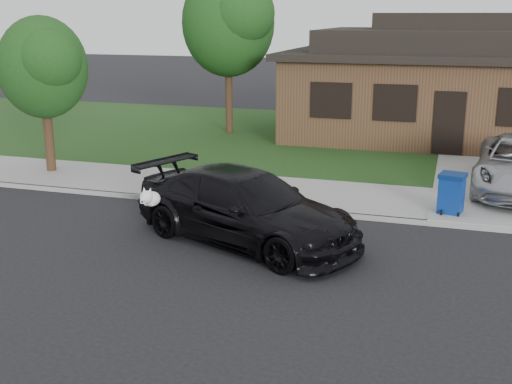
% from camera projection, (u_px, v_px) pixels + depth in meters
% --- Properties ---
extents(ground, '(120.00, 120.00, 0.00)m').
position_uv_depth(ground, '(223.00, 261.00, 12.73)').
color(ground, black).
rests_on(ground, ground).
extents(sidewalk, '(60.00, 3.00, 0.12)m').
position_uv_depth(sidewalk, '(287.00, 193.00, 17.31)').
color(sidewalk, gray).
rests_on(sidewalk, ground).
extents(curb, '(60.00, 0.12, 0.12)m').
position_uv_depth(curb, '(272.00, 209.00, 15.93)').
color(curb, gray).
rests_on(curb, ground).
extents(lawn, '(60.00, 13.00, 0.13)m').
position_uv_depth(lawn, '(339.00, 140.00, 24.67)').
color(lawn, '#193814').
rests_on(lawn, ground).
extents(driveway, '(4.50, 13.00, 0.14)m').
position_uv_depth(driveway, '(511.00, 167.00, 20.19)').
color(driveway, gray).
rests_on(driveway, ground).
extents(sedan, '(5.71, 4.00, 1.53)m').
position_uv_depth(sedan, '(245.00, 208.00, 13.59)').
color(sedan, black).
rests_on(sedan, ground).
extents(recycling_bin, '(0.69, 0.69, 0.97)m').
position_uv_depth(recycling_bin, '(451.00, 193.00, 15.27)').
color(recycling_bin, navy).
rests_on(recycling_bin, sidewalk).
extents(house, '(12.60, 8.60, 4.65)m').
position_uv_depth(house, '(453.00, 84.00, 24.81)').
color(house, '#422B1C').
rests_on(house, ground).
extents(tree_0, '(3.78, 3.60, 6.34)m').
position_uv_depth(tree_0, '(231.00, 21.00, 24.62)').
color(tree_0, '#332114').
rests_on(tree_0, ground).
extents(tree_2, '(2.73, 2.60, 4.59)m').
position_uv_depth(tree_2, '(44.00, 66.00, 18.67)').
color(tree_2, '#332114').
rests_on(tree_2, ground).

